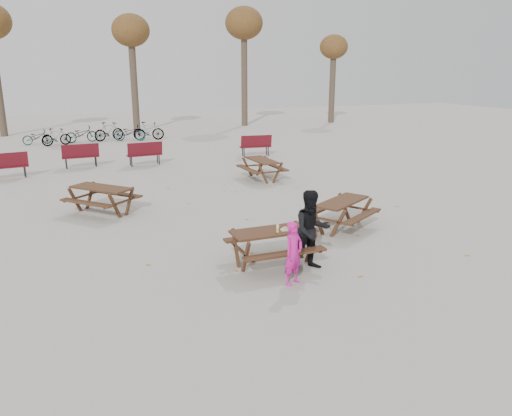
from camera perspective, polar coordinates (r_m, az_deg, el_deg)
name	(u,v)px	position (r m, az deg, el deg)	size (l,w,h in m)	color
ground	(273,264)	(10.87, 1.99, -6.41)	(80.00, 80.00, 0.00)	gray
main_picnic_table	(274,238)	(10.67, 2.02, -3.49)	(1.80, 1.45, 0.78)	#362213
food_tray	(285,230)	(10.58, 3.35, -2.49)	(0.18, 0.11, 0.04)	white
bread_roll	(285,228)	(10.57, 3.35, -2.27)	(0.14, 0.06, 0.05)	tan
soda_bottle	(278,229)	(10.46, 2.49, -2.38)	(0.07, 0.07, 0.17)	silver
child	(293,253)	(9.73, 4.31, -5.17)	(0.46, 0.30, 1.27)	#CF198C
adult	(312,230)	(10.39, 6.37, -2.56)	(0.83, 0.64, 1.70)	black
picnic_table_east	(341,215)	(13.29, 9.74, -0.74)	(1.77, 1.43, 0.76)	#362213
picnic_table_north	(102,200)	(15.17, -17.18, 0.87)	(1.82, 1.47, 0.78)	#362213
picnic_table_far	(262,169)	(18.97, 0.70, 4.43)	(1.77, 1.43, 0.76)	#362213
park_bench_row	(129,154)	(22.23, -14.30, 5.97)	(12.31, 1.96, 1.03)	maroon
bicycle_row	(100,133)	(30.18, -17.40, 8.14)	(7.78, 1.86, 1.08)	black
tree_row	(128,34)	(34.77, -14.45, 18.71)	(32.17, 3.52, 8.26)	#382B21
fallen_leaves	(252,228)	(13.22, -0.43, -2.31)	(11.00, 11.00, 0.01)	#AE6829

